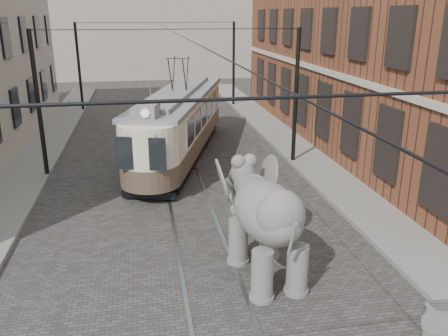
{
  "coord_description": "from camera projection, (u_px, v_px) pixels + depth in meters",
  "views": [
    {
      "loc": [
        -1.51,
        -13.42,
        6.57
      ],
      "look_at": [
        0.84,
        -0.33,
        2.1
      ],
      "focal_mm": 37.08,
      "sensor_mm": 36.0,
      "label": 1
    }
  ],
  "objects": [
    {
      "name": "ground",
      "position": [
        196.0,
        228.0,
        14.86
      ],
      "size": [
        120.0,
        120.0,
        0.0
      ],
      "primitive_type": "plane",
      "color": "#43403E"
    },
    {
      "name": "tram_rails",
      "position": [
        196.0,
        228.0,
        14.86
      ],
      "size": [
        1.54,
        80.0,
        0.02
      ],
      "primitive_type": null,
      "color": "slate",
      "rests_on": "ground"
    },
    {
      "name": "sidewalk_right",
      "position": [
        370.0,
        212.0,
        15.85
      ],
      "size": [
        2.0,
        60.0,
        0.15
      ],
      "primitive_type": "cube",
      "color": "slate",
      "rests_on": "ground"
    },
    {
      "name": "brick_building",
      "position": [
        390.0,
        25.0,
        23.19
      ],
      "size": [
        8.0,
        26.0,
        12.0
      ],
      "primitive_type": "cube",
      "color": "brown",
      "rests_on": "ground"
    },
    {
      "name": "distant_block",
      "position": [
        150.0,
        9.0,
        49.95
      ],
      "size": [
        28.0,
        10.0,
        14.0
      ],
      "primitive_type": "cube",
      "color": "#A29486",
      "rests_on": "ground"
    },
    {
      "name": "catenary",
      "position": [
        175.0,
        107.0,
        18.54
      ],
      "size": [
        11.0,
        30.2,
        6.0
      ],
      "primitive_type": null,
      "color": "black",
      "rests_on": "ground"
    },
    {
      "name": "tram",
      "position": [
        180.0,
        108.0,
        21.71
      ],
      "size": [
        5.75,
        11.91,
        4.65
      ],
      "primitive_type": null,
      "rotation": [
        0.0,
        0.0,
        -0.3
      ],
      "color": "beige",
      "rests_on": "ground"
    },
    {
      "name": "elephant",
      "position": [
        267.0,
        227.0,
        11.69
      ],
      "size": [
        3.08,
        4.92,
        2.85
      ],
      "primitive_type": null,
      "rotation": [
        0.0,
        0.0,
        0.11
      ],
      "color": "slate",
      "rests_on": "ground"
    }
  ]
}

